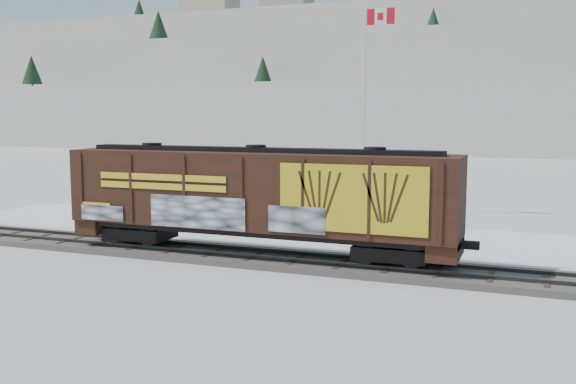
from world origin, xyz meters
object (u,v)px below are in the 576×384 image
at_px(car_silver, 134,209).
at_px(flagpole, 365,137).
at_px(car_white, 374,224).
at_px(car_dark, 385,221).
at_px(hopper_railcar, 256,194).

bearing_deg(car_silver, flagpole, -63.08).
height_order(flagpole, car_silver, flagpole).
relative_size(car_white, car_dark, 1.02).
height_order(hopper_railcar, car_silver, hopper_railcar).
bearing_deg(car_silver, car_dark, -89.85).
bearing_deg(car_dark, car_white, -177.48).
distance_m(flagpole, car_dark, 8.09).
relative_size(flagpole, car_silver, 2.73).
xyz_separation_m(flagpole, car_dark, (2.76, -6.25, -4.32)).
xyz_separation_m(hopper_railcar, car_dark, (3.95, 8.32, -2.29)).
height_order(hopper_railcar, car_dark, hopper_railcar).
relative_size(hopper_railcar, car_white, 3.73).
bearing_deg(car_silver, car_white, -95.74).
height_order(car_silver, car_white, car_silver).
relative_size(car_silver, car_dark, 1.04).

